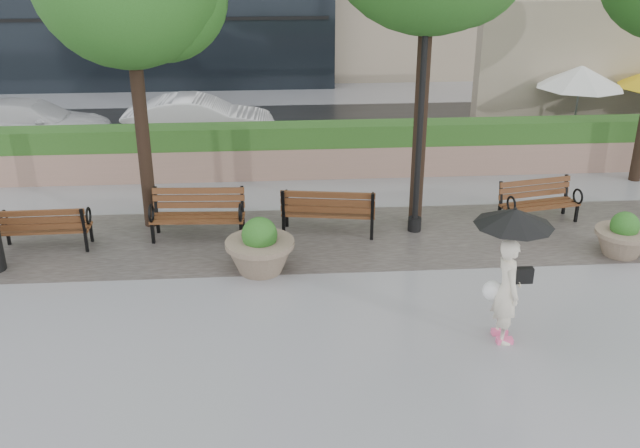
{
  "coord_description": "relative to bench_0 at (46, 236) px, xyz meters",
  "views": [
    {
      "loc": [
        -1.58,
        -10.44,
        6.12
      ],
      "look_at": [
        -0.73,
        1.21,
        1.1
      ],
      "focal_mm": 40.0,
      "sensor_mm": 36.0,
      "label": 1
    }
  ],
  "objects": [
    {
      "name": "car_right",
      "position": [
        2.5,
        7.02,
        0.43
      ],
      "size": [
        4.34,
        1.58,
        1.42
      ],
      "primitive_type": "imported",
      "rotation": [
        0.0,
        0.0,
        1.55
      ],
      "color": "silver",
      "rests_on": "ground"
    },
    {
      "name": "planter_left",
      "position": [
        4.28,
        -1.3,
        0.14
      ],
      "size": [
        1.29,
        1.29,
        1.08
      ],
      "color": "#7F6B56",
      "rests_on": "ground"
    },
    {
      "name": "planter_right",
      "position": [
        11.36,
        -1.1,
        0.07
      ],
      "size": [
        1.07,
        1.07,
        0.9
      ],
      "color": "#7F6B56",
      "rests_on": "ground"
    },
    {
      "name": "pedestrian",
      "position": [
        8.09,
        -3.91,
        1.05
      ],
      "size": [
        1.19,
        1.19,
        2.19
      ],
      "rotation": [
        0.0,
        0.0,
        1.58
      ],
      "color": "silver",
      "rests_on": "ground"
    },
    {
      "name": "bench_1",
      "position": [
        3.0,
        0.31,
        0.02
      ],
      "size": [
        1.93,
        0.86,
        1.01
      ],
      "rotation": [
        0.0,
        0.0,
        -0.06
      ],
      "color": "brown",
      "rests_on": "ground"
    },
    {
      "name": "ground",
      "position": [
        6.1,
        -2.9,
        -0.28
      ],
      "size": [
        100.0,
        100.0,
        0.0
      ],
      "primitive_type": "plane",
      "color": "gray",
      "rests_on": "ground"
    },
    {
      "name": "bench_2",
      "position": [
        5.7,
        0.34,
        0.03
      ],
      "size": [
        2.02,
        1.05,
        1.03
      ],
      "rotation": [
        0.0,
        0.0,
        2.99
      ],
      "color": "brown",
      "rests_on": "ground"
    },
    {
      "name": "car_left",
      "position": [
        -2.31,
        7.16,
        0.4
      ],
      "size": [
        4.74,
        2.01,
        1.36
      ],
      "primitive_type": "imported",
      "rotation": [
        0.0,
        0.0,
        1.55
      ],
      "color": "silver",
      "rests_on": "ground"
    },
    {
      "name": "patio_umb_white",
      "position": [
        13.34,
        6.19,
        1.71
      ],
      "size": [
        2.5,
        2.5,
        2.3
      ],
      "color": "black",
      "rests_on": "ground"
    },
    {
      "name": "bench_3",
      "position": [
        10.3,
        0.63,
        -0.01
      ],
      "size": [
        1.79,
        1.0,
        0.91
      ],
      "rotation": [
        0.0,
        0.0,
        0.2
      ],
      "color": "brown",
      "rests_on": "ground"
    },
    {
      "name": "hedge_wall",
      "position": [
        6.1,
        4.1,
        0.39
      ],
      "size": [
        24.0,
        0.8,
        1.35
      ],
      "color": "#987162",
      "rests_on": "ground"
    },
    {
      "name": "asphalt_street",
      "position": [
        6.1,
        8.1,
        -0.28
      ],
      "size": [
        40.0,
        7.0,
        0.0
      ],
      "primitive_type": "cube",
      "color": "black",
      "rests_on": "ground"
    },
    {
      "name": "lamppost",
      "position": [
        7.53,
        0.34,
        1.63
      ],
      "size": [
        0.28,
        0.28,
        4.3
      ],
      "color": "black",
      "rests_on": "ground"
    },
    {
      "name": "bench_0",
      "position": [
        0.0,
        0.0,
        0.0
      ],
      "size": [
        1.76,
        0.72,
        0.93
      ],
      "rotation": [
        0.0,
        0.0,
        3.16
      ],
      "color": "brown",
      "rests_on": "ground"
    },
    {
      "name": "cobble_strip",
      "position": [
        6.1,
        0.1,
        -0.27
      ],
      "size": [
        28.0,
        3.2,
        0.01
      ],
      "primitive_type": "cube",
      "color": "#383330",
      "rests_on": "ground"
    }
  ]
}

